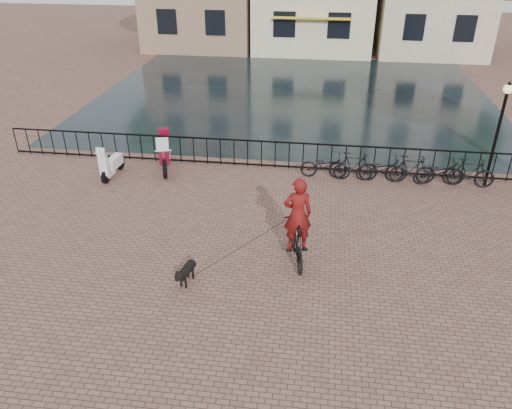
# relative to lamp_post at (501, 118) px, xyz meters

# --- Properties ---
(ground) EXTENTS (100.00, 100.00, 0.00)m
(ground) POSITION_rel_lamp_post_xyz_m (-7.20, -7.60, -2.38)
(ground) COLOR brown
(ground) RESTS_ON ground
(canal_water) EXTENTS (20.00, 20.00, 0.00)m
(canal_water) POSITION_rel_lamp_post_xyz_m (-7.20, 9.70, -2.38)
(canal_water) COLOR black
(canal_water) RESTS_ON ground
(railing) EXTENTS (20.00, 0.05, 1.02)m
(railing) POSITION_rel_lamp_post_xyz_m (-7.20, 0.40, -1.87)
(railing) COLOR black
(railing) RESTS_ON ground
(lamp_post) EXTENTS (0.30, 0.30, 3.45)m
(lamp_post) POSITION_rel_lamp_post_xyz_m (0.00, 0.00, 0.00)
(lamp_post) COLOR black
(lamp_post) RESTS_ON ground
(cyclist) EXTENTS (1.00, 2.10, 2.77)m
(cyclist) POSITION_rel_lamp_post_xyz_m (-6.06, -5.28, -1.33)
(cyclist) COLOR black
(cyclist) RESTS_ON ground
(dog) EXTENTS (0.46, 0.91, 0.59)m
(dog) POSITION_rel_lamp_post_xyz_m (-8.62, -6.60, -2.08)
(dog) COLOR black
(dog) RESTS_ON ground
(motorcycle) EXTENTS (1.10, 2.22, 1.55)m
(motorcycle) POSITION_rel_lamp_post_xyz_m (-11.13, -0.15, -1.60)
(motorcycle) COLOR maroon
(motorcycle) RESTS_ON ground
(scooter) EXTENTS (0.51, 1.48, 1.35)m
(scooter) POSITION_rel_lamp_post_xyz_m (-12.74, -1.07, -1.70)
(scooter) COLOR white
(scooter) RESTS_ON ground
(parked_bike_0) EXTENTS (1.75, 0.69, 0.90)m
(parked_bike_0) POSITION_rel_lamp_post_xyz_m (-5.40, -0.20, -1.93)
(parked_bike_0) COLOR black
(parked_bike_0) RESTS_ON ground
(parked_bike_1) EXTENTS (1.68, 0.51, 1.00)m
(parked_bike_1) POSITION_rel_lamp_post_xyz_m (-4.45, -0.20, -1.88)
(parked_bike_1) COLOR black
(parked_bike_1) RESTS_ON ground
(parked_bike_2) EXTENTS (1.74, 0.67, 0.90)m
(parked_bike_2) POSITION_rel_lamp_post_xyz_m (-3.50, -0.20, -1.93)
(parked_bike_2) COLOR black
(parked_bike_2) RESTS_ON ground
(parked_bike_3) EXTENTS (1.66, 0.47, 1.00)m
(parked_bike_3) POSITION_rel_lamp_post_xyz_m (-2.55, -0.20, -1.88)
(parked_bike_3) COLOR black
(parked_bike_3) RESTS_ON ground
(parked_bike_4) EXTENTS (1.77, 0.79, 0.90)m
(parked_bike_4) POSITION_rel_lamp_post_xyz_m (-1.60, -0.20, -1.93)
(parked_bike_4) COLOR black
(parked_bike_4) RESTS_ON ground
(parked_bike_5) EXTENTS (1.69, 0.58, 1.00)m
(parked_bike_5) POSITION_rel_lamp_post_xyz_m (-0.65, -0.20, -1.88)
(parked_bike_5) COLOR black
(parked_bike_5) RESTS_ON ground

